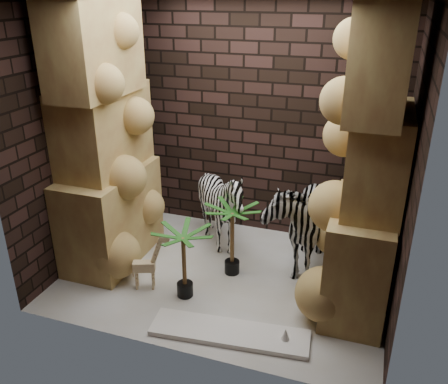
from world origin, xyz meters
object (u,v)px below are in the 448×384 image
at_px(zebra_left, 221,211).
at_px(giraffe_toy, 144,260).
at_px(surfboard, 229,333).
at_px(palm_back, 184,263).
at_px(palm_front, 232,240).
at_px(zebra_right, 300,210).

distance_m(zebra_left, giraffe_toy, 1.20).
height_order(giraffe_toy, surfboard, giraffe_toy).
bearing_deg(giraffe_toy, palm_back, -18.37).
bearing_deg(palm_back, zebra_left, 88.03).
relative_size(palm_front, surfboard, 0.57).
height_order(zebra_right, palm_front, zebra_right).
distance_m(giraffe_toy, surfboard, 1.22).
bearing_deg(giraffe_toy, zebra_left, 45.09).
bearing_deg(zebra_right, palm_back, -137.41).
height_order(zebra_left, giraffe_toy, zebra_left).
bearing_deg(palm_front, zebra_left, 121.39).
xyz_separation_m(giraffe_toy, surfboard, (1.10, -0.42, -0.32)).
bearing_deg(palm_back, surfboard, -34.42).
height_order(zebra_left, palm_front, zebra_left).
bearing_deg(palm_front, palm_back, -120.55).
height_order(zebra_right, zebra_left, zebra_right).
bearing_deg(giraffe_toy, zebra_right, 14.59).
relative_size(palm_back, surfboard, 0.53).
bearing_deg(zebra_left, zebra_right, -1.46).
relative_size(zebra_left, palm_back, 1.42).
distance_m(zebra_right, palm_front, 0.83).
distance_m(zebra_right, zebra_left, 0.98).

